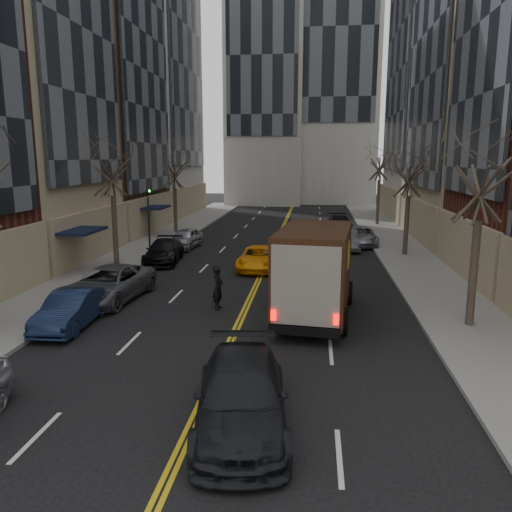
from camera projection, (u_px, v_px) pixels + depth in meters
The scene contains 22 objects.
ground at pixel (155, 507), 9.30m from camera, with size 160.00×160.00×0.00m, color black.
sidewalk_left at pixel (151, 245), 36.61m from camera, with size 4.00×66.00×0.15m, color slate.
sidewalk_right at pixel (403, 250), 34.56m from camera, with size 4.00×66.00×0.15m, color slate.
streetwall_left at pixel (67, 35), 38.20m from camera, with size 14.00×49.50×36.00m.
streetwall_right at pixel (507, 34), 35.85m from camera, with size 12.26×49.00×34.00m.
tree_lf_mid at pixel (111, 153), 28.49m from camera, with size 3.20×3.20×8.91m.
tree_lf_far at pixel (174, 161), 41.26m from camera, with size 3.20×3.20×8.12m.
tree_rt_near at pixel (484, 156), 17.75m from camera, with size 3.20×3.20×8.71m.
tree_rt_mid at pixel (410, 161), 31.45m from camera, with size 3.20×3.20×8.32m.
tree_rt_far at pixel (380, 153), 45.94m from camera, with size 3.20×3.20×9.11m.
traffic_signal at pixel (149, 216), 31.02m from camera, with size 0.29×0.26×4.70m.
ups_truck at pixel (315, 272), 19.91m from camera, with size 3.35×7.05×3.74m.
observer_sedan at pixel (242, 396), 11.98m from camera, with size 2.83×5.58×1.55m.
taxi at pixel (259, 258), 28.88m from camera, with size 2.15×4.67×1.30m, color #FA9E0A.
pedestrian at pixel (218, 288), 21.22m from camera, with size 0.69×0.45×1.89m, color black.
parked_lf_b at pixel (71, 310), 19.00m from camera, with size 1.48×4.23×1.39m, color #111A35.
parked_lf_c at pixel (108, 284), 22.45m from camera, with size 2.56×5.55×1.54m, color #4E5156.
parked_lf_d at pixel (164, 251), 30.66m from camera, with size 1.95×4.80×1.39m, color black.
parked_lf_e at pixel (185, 238), 35.42m from camera, with size 1.67×4.16×1.42m, color #9EA1A6.
parked_rt_a at pixel (346, 240), 34.92m from camera, with size 1.43×4.11×1.35m, color #505358.
parked_rt_b at pixel (361, 236), 36.67m from camera, with size 2.23×4.84×1.34m, color #929498.
parked_rt_c at pixel (340, 223), 43.80m from camera, with size 1.92×4.71×1.37m, color black.
Camera 1 is at (2.83, -7.93, 6.42)m, focal length 35.00 mm.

